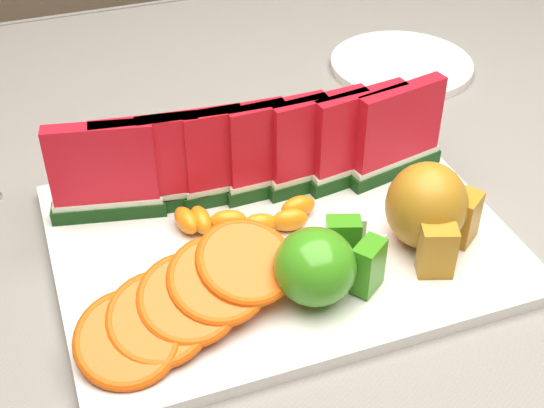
{
  "coord_description": "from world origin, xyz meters",
  "views": [
    {
      "loc": [
        -0.21,
        -0.56,
        1.21
      ],
      "look_at": [
        -0.03,
        -0.07,
        0.81
      ],
      "focal_mm": 50.0,
      "sensor_mm": 36.0,
      "label": 1
    }
  ],
  "objects_px": {
    "platter": "(280,239)",
    "apple_cluster": "(322,264)",
    "pear_cluster": "(429,209)",
    "side_plate": "(401,65)"
  },
  "relations": [
    {
      "from": "platter",
      "to": "apple_cluster",
      "type": "xyz_separation_m",
      "value": [
        0.0,
        -0.08,
        0.04
      ]
    },
    {
      "from": "apple_cluster",
      "to": "pear_cluster",
      "type": "height_order",
      "value": "pear_cluster"
    },
    {
      "from": "side_plate",
      "to": "platter",
      "type": "bearing_deg",
      "value": -134.52
    },
    {
      "from": "pear_cluster",
      "to": "side_plate",
      "type": "xyz_separation_m",
      "value": [
        0.15,
        0.32,
        -0.05
      ]
    },
    {
      "from": "apple_cluster",
      "to": "pear_cluster",
      "type": "bearing_deg",
      "value": 13.92
    },
    {
      "from": "platter",
      "to": "side_plate",
      "type": "distance_m",
      "value": 0.38
    },
    {
      "from": "platter",
      "to": "apple_cluster",
      "type": "height_order",
      "value": "apple_cluster"
    },
    {
      "from": "platter",
      "to": "apple_cluster",
      "type": "distance_m",
      "value": 0.09
    },
    {
      "from": "pear_cluster",
      "to": "apple_cluster",
      "type": "bearing_deg",
      "value": -166.08
    },
    {
      "from": "platter",
      "to": "pear_cluster",
      "type": "height_order",
      "value": "pear_cluster"
    }
  ]
}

